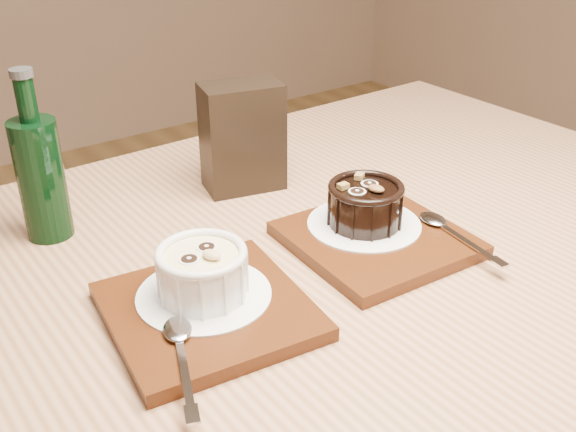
% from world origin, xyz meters
% --- Properties ---
extents(table, '(1.21, 0.81, 0.75)m').
position_xyz_m(table, '(-0.22, 0.21, 0.66)').
color(table, '#9B6843').
rests_on(table, ground).
extents(tray_left, '(0.20, 0.20, 0.01)m').
position_xyz_m(tray_left, '(-0.35, 0.19, 0.76)').
color(tray_left, '#4B220C').
rests_on(tray_left, table).
extents(doily_left, '(0.13, 0.13, 0.00)m').
position_xyz_m(doily_left, '(-0.34, 0.21, 0.77)').
color(doily_left, white).
rests_on(doily_left, tray_left).
extents(ramekin_white, '(0.09, 0.09, 0.05)m').
position_xyz_m(ramekin_white, '(-0.34, 0.21, 0.79)').
color(ramekin_white, white).
rests_on(ramekin_white, doily_left).
extents(spoon_left, '(0.07, 0.13, 0.01)m').
position_xyz_m(spoon_left, '(-0.40, 0.14, 0.77)').
color(spoon_left, '#B7B9C1').
rests_on(spoon_left, tray_left).
extents(tray_right, '(0.19, 0.19, 0.01)m').
position_xyz_m(tray_right, '(-0.12, 0.20, 0.76)').
color(tray_right, '#4B220C').
rests_on(tray_right, table).
extents(doily_right, '(0.13, 0.13, 0.00)m').
position_xyz_m(doily_right, '(-0.12, 0.22, 0.77)').
color(doily_right, white).
rests_on(doily_right, tray_right).
extents(ramekin_dark, '(0.09, 0.09, 0.05)m').
position_xyz_m(ramekin_dark, '(-0.12, 0.22, 0.79)').
color(ramekin_dark, black).
rests_on(ramekin_dark, doily_right).
extents(spoon_right, '(0.04, 0.14, 0.01)m').
position_xyz_m(spoon_right, '(-0.06, 0.15, 0.77)').
color(spoon_right, '#B7B9C1').
rests_on(spoon_right, tray_right).
extents(condiment_stand, '(0.11, 0.08, 0.14)m').
position_xyz_m(condiment_stand, '(-0.16, 0.42, 0.82)').
color(condiment_stand, black).
rests_on(condiment_stand, table).
extents(green_bottle, '(0.05, 0.05, 0.20)m').
position_xyz_m(green_bottle, '(-0.41, 0.44, 0.83)').
color(green_bottle, black).
rests_on(green_bottle, table).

